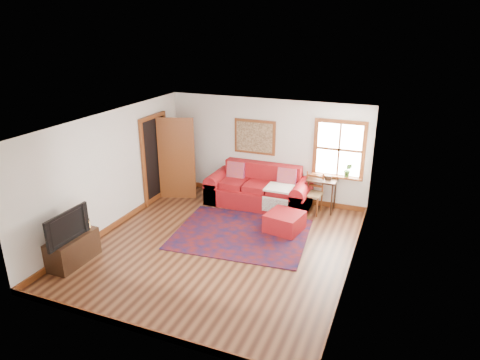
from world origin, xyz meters
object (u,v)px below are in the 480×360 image
at_px(red_leather_sofa, 259,192).
at_px(ladder_back_chair, 313,191).
at_px(red_ottoman, 285,222).
at_px(side_table, 322,184).
at_px(media_cabinet, 73,249).

height_order(red_leather_sofa, ladder_back_chair, red_leather_sofa).
bearing_deg(red_ottoman, red_leather_sofa, 140.86).
distance_m(side_table, ladder_back_chair, 0.28).
distance_m(red_ottoman, ladder_back_chair, 1.26).
distance_m(red_ottoman, side_table, 1.51).
xyz_separation_m(red_ottoman, side_table, (0.49, 1.35, 0.46)).
xyz_separation_m(red_ottoman, media_cabinet, (-3.24, -2.69, 0.07)).
height_order(side_table, media_cabinet, side_table).
bearing_deg(red_ottoman, side_table, 80.29).
height_order(red_leather_sofa, side_table, red_leather_sofa).
relative_size(red_ottoman, media_cabinet, 0.72).
relative_size(red_leather_sofa, media_cabinet, 2.50).
bearing_deg(media_cabinet, side_table, 47.26).
xyz_separation_m(red_leather_sofa, red_ottoman, (0.99, -1.15, -0.12)).
xyz_separation_m(side_table, ladder_back_chair, (-0.17, -0.17, -0.15)).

